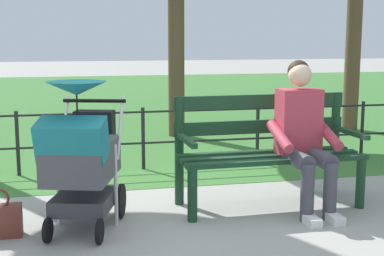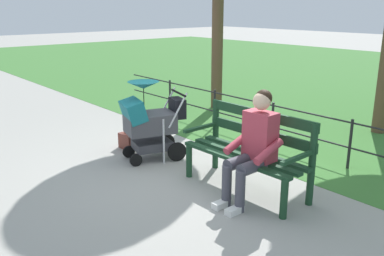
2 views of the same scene
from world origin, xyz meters
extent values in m
plane|color=#9E9B93|center=(0.00, 0.00, 0.00)|extent=(60.00, 60.00, 0.00)
cube|color=#3D7533|center=(0.00, -8.80, 0.00)|extent=(40.00, 16.00, 0.01)
cube|color=#193D23|center=(-0.89, -0.18, 0.45)|extent=(1.60, 0.14, 0.04)
cube|color=#193D23|center=(-0.89, 0.00, 0.45)|extent=(1.60, 0.14, 0.04)
cube|color=#193D23|center=(-0.90, 0.18, 0.45)|extent=(1.60, 0.14, 0.04)
cube|color=#193D23|center=(-0.88, -0.28, 0.67)|extent=(1.60, 0.07, 0.12)
cube|color=#193D23|center=(-0.88, -0.28, 0.90)|extent=(1.60, 0.07, 0.12)
cylinder|color=#193D23|center=(-1.65, 0.18, 0.23)|extent=(0.08, 0.08, 0.45)
cylinder|color=#193D23|center=(-1.63, -0.30, 0.47)|extent=(0.08, 0.08, 0.95)
cube|color=#193D23|center=(-1.64, -0.02, 0.63)|extent=(0.06, 0.56, 0.04)
cylinder|color=#193D23|center=(-0.15, 0.22, 0.23)|extent=(0.08, 0.08, 0.45)
cylinder|color=#193D23|center=(-0.13, -0.26, 0.47)|extent=(0.08, 0.08, 0.95)
cube|color=#193D23|center=(-0.14, 0.02, 0.63)|extent=(0.06, 0.56, 0.04)
cylinder|color=#42424C|center=(-1.24, 0.22, 0.47)|extent=(0.15, 0.40, 0.14)
cylinder|color=#42424C|center=(-1.04, 0.22, 0.47)|extent=(0.15, 0.40, 0.14)
cylinder|color=#42424C|center=(-1.24, 0.42, 0.24)|extent=(0.11, 0.11, 0.47)
cylinder|color=#42424C|center=(-1.04, 0.42, 0.24)|extent=(0.11, 0.11, 0.47)
cube|color=silver|center=(-1.24, 0.50, 0.04)|extent=(0.11, 0.22, 0.07)
cube|color=silver|center=(-1.04, 0.50, 0.04)|extent=(0.11, 0.22, 0.07)
cube|color=#B23847|center=(-1.13, 0.00, 0.75)|extent=(0.37, 0.23, 0.56)
cylinder|color=#B23847|center=(-1.35, 0.11, 0.65)|extent=(0.10, 0.43, 0.23)
cylinder|color=#B23847|center=(-0.92, 0.13, 0.65)|extent=(0.10, 0.43, 0.23)
sphere|color=beige|center=(-1.13, 0.00, 1.15)|extent=(0.20, 0.20, 0.20)
sphere|color=black|center=(-1.13, -0.03, 1.18)|extent=(0.19, 0.19, 0.19)
cylinder|color=black|center=(0.40, -0.01, 0.14)|extent=(0.11, 0.28, 0.28)
cylinder|color=black|center=(0.84, -0.15, 0.14)|extent=(0.11, 0.28, 0.28)
cylinder|color=black|center=(0.61, 0.55, 0.09)|extent=(0.08, 0.18, 0.18)
cylinder|color=black|center=(0.98, 0.44, 0.09)|extent=(0.08, 0.18, 0.18)
cube|color=#38383D|center=(0.71, 0.21, 0.22)|extent=(0.55, 0.62, 0.12)
cylinder|color=silver|center=(0.46, 0.18, 0.33)|extent=(0.03, 0.03, 0.65)
cylinder|color=silver|center=(0.90, 0.05, 0.33)|extent=(0.03, 0.03, 0.65)
cube|color=#47474C|center=(0.71, 0.23, 0.55)|extent=(0.64, 0.78, 0.28)
cube|color=#19727A|center=(0.78, 0.46, 0.75)|extent=(0.55, 0.43, 0.33)
cylinder|color=black|center=(0.59, -0.20, 0.95)|extent=(0.51, 0.18, 0.03)
cylinder|color=silver|center=(0.40, -0.03, 0.75)|extent=(0.11, 0.29, 0.49)
cylinder|color=silver|center=(0.84, -0.17, 0.75)|extent=(0.11, 0.29, 0.49)
cone|color=#19727A|center=(0.74, 0.30, 1.10)|extent=(0.55, 0.55, 0.10)
cylinder|color=black|center=(0.74, 0.30, 0.92)|extent=(0.01, 0.01, 0.30)
cube|color=black|center=(0.59, -0.18, 0.73)|extent=(0.35, 0.24, 0.28)
cube|color=brown|center=(1.33, 0.25, 0.12)|extent=(0.32, 0.14, 0.24)
cylinder|color=black|center=(-2.68, -1.63, 0.35)|extent=(0.04, 0.04, 0.70)
cylinder|color=black|center=(-1.34, -1.63, 0.35)|extent=(0.04, 0.04, 0.70)
cylinder|color=black|center=(0.00, -1.63, 0.35)|extent=(0.04, 0.04, 0.70)
cylinder|color=black|center=(1.34, -1.63, 0.35)|extent=(0.04, 0.04, 0.70)
cylinder|color=black|center=(0.00, -1.63, 0.65)|extent=(8.04, 0.02, 0.02)
cylinder|color=black|center=(0.00, -1.63, 0.30)|extent=(8.04, 0.02, 0.02)
cylinder|color=brown|center=(-0.77, -3.65, 1.43)|extent=(0.24, 0.24, 2.87)
cylinder|color=brown|center=(-3.57, -3.57, 1.75)|extent=(0.24, 0.24, 3.49)
camera|label=1|loc=(0.79, 4.40, 1.47)|focal=51.83mm
camera|label=2|loc=(-4.04, 3.47, 2.15)|focal=39.01mm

